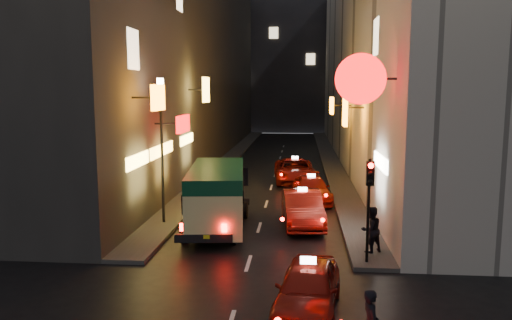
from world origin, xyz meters
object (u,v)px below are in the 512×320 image
(minibus, at_px, (217,191))
(taxi_near, at_px, (308,284))
(pedestrian_crossing, at_px, (371,320))
(traffic_light, at_px, (370,189))
(lamp_post, at_px, (162,141))

(minibus, xyz_separation_m, taxi_near, (3.71, -7.68, -0.90))
(taxi_near, relative_size, pedestrian_crossing, 2.86)
(traffic_light, bearing_deg, lamp_post, 151.09)
(pedestrian_crossing, bearing_deg, lamp_post, 23.95)
(traffic_light, bearing_deg, minibus, 144.66)
(taxi_near, relative_size, lamp_post, 0.83)
(traffic_light, xyz_separation_m, lamp_post, (-8.20, 4.53, 1.04))
(minibus, relative_size, taxi_near, 1.24)
(taxi_near, distance_m, pedestrian_crossing, 2.60)
(traffic_light, bearing_deg, taxi_near, -119.44)
(minibus, height_order, traffic_light, traffic_light)
(pedestrian_crossing, relative_size, lamp_post, 0.29)
(minibus, height_order, pedestrian_crossing, minibus)
(taxi_near, bearing_deg, lamp_post, 127.16)
(taxi_near, height_order, traffic_light, traffic_light)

